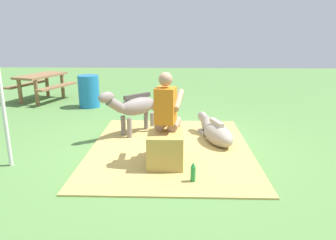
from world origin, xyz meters
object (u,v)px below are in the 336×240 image
Objects in this scene: hay_bale at (166,149)px; water_barrel at (89,91)px; pony_standing at (134,107)px; pony_lying at (216,133)px; soda_bottle at (193,173)px; person_seated at (167,112)px; picnic_bench at (41,81)px; tent_pole_left at (1,93)px.

water_barrel reaches higher than hay_bale.
pony_standing is 0.79× the size of pony_lying.
person_seated is at bearing 26.65° from soda_bottle.
soda_bottle is 0.16× the size of picnic_bench.
water_barrel is 0.46× the size of picnic_bench.
picnic_bench is at bearing 44.83° from pony_standing.
person_seated reaches higher than picnic_bench.
person_seated is 1.68× the size of water_barrel.
soda_bottle is (-0.73, -0.37, -0.64)m from person_seated.
hay_bale is at bearing -155.27° from pony_standing.
water_barrel is 0.38× the size of tent_pole_left.
pony_lying reaches higher than soda_bottle.
water_barrel reaches higher than pony_lying.
water_barrel is 3.88m from tent_pole_left.
hay_bale reaches higher than soda_bottle.
hay_bale is at bearing -150.12° from water_barrel.
soda_bottle is at bearing -152.33° from pony_standing.
pony_lying is 1.66m from soda_bottle.
person_seated reaches higher than hay_bale.
hay_bale is 0.46× the size of pony_lying.
tent_pole_left reaches higher than water_barrel.
person_seated is 0.63× the size of tent_pole_left.
tent_pole_left is at bearing 79.78° from soda_bottle.
pony_lying is 0.74× the size of picnic_bench.
soda_bottle is at bearing -100.22° from tent_pole_left.
person_seated is at bearing -139.25° from picnic_bench.
person_seated is at bearing -84.11° from tent_pole_left.
soda_bottle is at bearing -145.59° from hay_bale.
pony_lying is 4.59× the size of soda_bottle.
soda_bottle is 2.91m from tent_pole_left.
tent_pole_left is at bearing 109.20° from pony_lying.
pony_standing is 3.61× the size of soda_bottle.
water_barrel is (4.31, 2.54, 0.27)m from soda_bottle.
pony_lying is at bearing -16.54° from soda_bottle.
pony_standing is at bearing 75.67° from pony_lying.
picnic_bench is at bearing 39.00° from soda_bottle.
water_barrel is at bearing 32.79° from pony_standing.
pony_lying is 1.63× the size of water_barrel.
water_barrel is at bearing 31.25° from person_seated.
water_barrel is (3.58, 2.17, -0.36)m from person_seated.
hay_bale is 0.59× the size of pony_standing.
pony_standing is 4.32m from picnic_bench.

